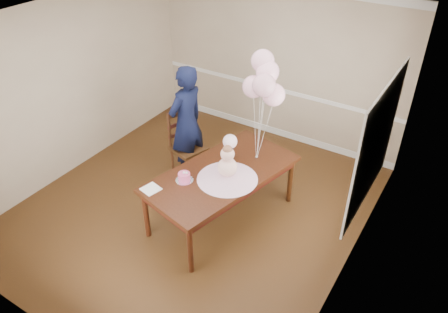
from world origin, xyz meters
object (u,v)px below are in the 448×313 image
at_px(birthday_cake, 184,177).
at_px(woman, 186,123).
at_px(dining_chair_seat, 189,148).
at_px(dining_table_top, 222,174).

relative_size(birthday_cake, woman, 0.09).
distance_m(birthday_cake, woman, 1.28).
distance_m(birthday_cake, dining_chair_seat, 1.29).
bearing_deg(woman, dining_chair_seat, 62.24).
xyz_separation_m(dining_table_top, birthday_cake, (-0.31, -0.41, 0.09)).
distance_m(dining_table_top, dining_chair_seat, 1.21).
bearing_deg(dining_chair_seat, woman, 161.57).
height_order(dining_table_top, dining_chair_seat, dining_table_top).
bearing_deg(woman, dining_table_top, 66.36).
bearing_deg(birthday_cake, dining_chair_seat, 124.04).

